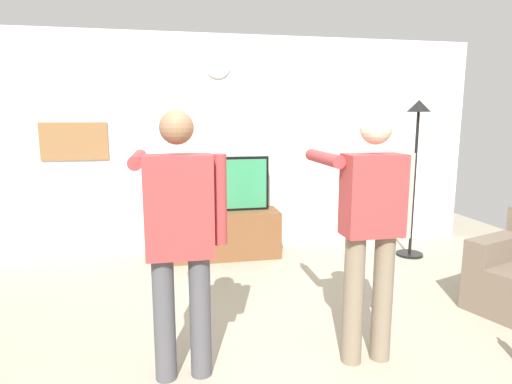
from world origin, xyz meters
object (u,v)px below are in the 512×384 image
(tv_stand, at_px, (223,234))
(television, at_px, (221,184))
(floor_lamp, at_px, (416,146))
(wall_clock, at_px, (217,65))
(framed_picture, at_px, (74,141))
(person_standing_nearer_couch, at_px, (370,225))
(person_standing_nearer_lamp, at_px, (180,231))

(tv_stand, xyz_separation_m, television, (0.00, 0.05, 0.62))
(floor_lamp, bearing_deg, wall_clock, 163.15)
(tv_stand, distance_m, framed_picture, 2.07)
(tv_stand, xyz_separation_m, framed_picture, (-1.70, 0.30, 1.14))
(tv_stand, relative_size, framed_picture, 1.82)
(wall_clock, distance_m, person_standing_nearer_couch, 3.15)
(television, distance_m, wall_clock, 1.44)
(television, height_order, person_standing_nearer_couch, person_standing_nearer_couch)
(television, xyz_separation_m, floor_lamp, (2.30, -0.45, 0.46))
(wall_clock, xyz_separation_m, person_standing_nearer_lamp, (-0.56, -2.70, -1.33))
(tv_stand, relative_size, floor_lamp, 0.72)
(person_standing_nearer_couch, bearing_deg, person_standing_nearer_lamp, 177.56)
(television, bearing_deg, floor_lamp, -11.14)
(television, xyz_separation_m, wall_clock, (0.00, 0.24, 1.42))
(television, xyz_separation_m, person_standing_nearer_lamp, (-0.56, -2.46, 0.09))
(floor_lamp, height_order, person_standing_nearer_lamp, floor_lamp)
(framed_picture, bearing_deg, person_standing_nearer_lamp, -67.23)
(floor_lamp, height_order, person_standing_nearer_couch, floor_lamp)
(framed_picture, bearing_deg, tv_stand, -9.86)
(wall_clock, height_order, framed_picture, wall_clock)
(tv_stand, xyz_separation_m, floor_lamp, (2.30, -0.41, 1.08))
(framed_picture, distance_m, person_standing_nearer_lamp, 2.97)
(framed_picture, xyz_separation_m, person_standing_nearer_couch, (2.41, -2.76, -0.44))
(framed_picture, distance_m, person_standing_nearer_couch, 3.70)
(floor_lamp, distance_m, person_standing_nearer_lamp, 3.51)
(tv_stand, bearing_deg, person_standing_nearer_couch, -73.83)
(television, distance_m, person_standing_nearer_couch, 2.62)
(wall_clock, xyz_separation_m, person_standing_nearer_couch, (0.72, -2.76, -1.34))
(framed_picture, bearing_deg, television, -8.34)
(framed_picture, distance_m, floor_lamp, 4.06)
(floor_lamp, relative_size, person_standing_nearer_lamp, 1.09)
(television, distance_m, floor_lamp, 2.39)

